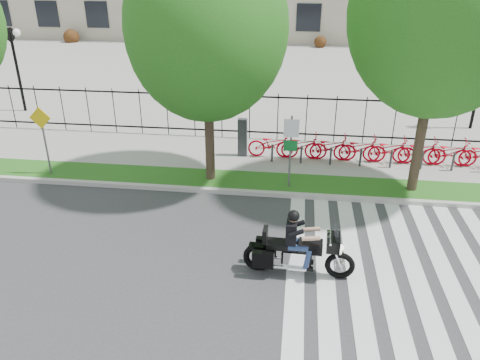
# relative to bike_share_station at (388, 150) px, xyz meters

# --- Properties ---
(ground) EXTENTS (120.00, 120.00, 0.00)m
(ground) POSITION_rel_bike_share_station_xyz_m (-5.49, -7.20, -0.67)
(ground) COLOR #343437
(ground) RESTS_ON ground
(curb) EXTENTS (60.00, 0.20, 0.15)m
(curb) POSITION_rel_bike_share_station_xyz_m (-5.49, -3.10, -0.59)
(curb) COLOR #B1AEA6
(curb) RESTS_ON ground
(grass_verge) EXTENTS (60.00, 1.50, 0.15)m
(grass_verge) POSITION_rel_bike_share_station_xyz_m (-5.49, -2.25, -0.59)
(grass_verge) COLOR #1B5314
(grass_verge) RESTS_ON ground
(sidewalk) EXTENTS (60.00, 3.50, 0.15)m
(sidewalk) POSITION_rel_bike_share_station_xyz_m (-5.49, 0.25, -0.59)
(sidewalk) COLOR #9C9A92
(sidewalk) RESTS_ON ground
(plaza) EXTENTS (80.00, 34.00, 0.10)m
(plaza) POSITION_rel_bike_share_station_xyz_m (-5.49, 17.80, -0.62)
(plaza) COLOR #9C9A92
(plaza) RESTS_ON ground
(crosswalk_stripes) EXTENTS (5.70, 8.00, 0.01)m
(crosswalk_stripes) POSITION_rel_bike_share_station_xyz_m (-0.66, -7.20, -0.66)
(crosswalk_stripes) COLOR silver
(crosswalk_stripes) RESTS_ON ground
(iron_fence) EXTENTS (30.00, 0.06, 2.00)m
(iron_fence) POSITION_rel_bike_share_station_xyz_m (-5.49, 2.00, 0.48)
(iron_fence) COLOR black
(iron_fence) RESTS_ON sidewalk
(lamp_post_left) EXTENTS (1.06, 0.70, 4.25)m
(lamp_post_left) POSITION_rel_bike_share_station_xyz_m (-17.49, 4.80, 2.54)
(lamp_post_left) COLOR black
(lamp_post_left) RESTS_ON ground
(street_tree_1) EXTENTS (5.11, 5.11, 8.05)m
(street_tree_1) POSITION_rel_bike_share_station_xyz_m (-6.40, -2.25, 4.58)
(street_tree_1) COLOR #34271C
(street_tree_1) RESTS_ON grass_verge
(street_tree_2) EXTENTS (5.38, 5.38, 8.75)m
(street_tree_2) POSITION_rel_bike_share_station_xyz_m (0.50, -2.25, 5.13)
(street_tree_2) COLOR #34271C
(street_tree_2) RESTS_ON grass_verge
(bike_share_station) EXTENTS (11.15, 0.88, 1.50)m
(bike_share_station) POSITION_rel_bike_share_station_xyz_m (0.00, 0.00, 0.00)
(bike_share_station) COLOR #2D2D33
(bike_share_station) RESTS_ON sidewalk
(sign_pole_regulatory) EXTENTS (0.50, 0.09, 2.50)m
(sign_pole_regulatory) POSITION_rel_bike_share_station_xyz_m (-3.63, -2.62, 1.07)
(sign_pole_regulatory) COLOR #59595B
(sign_pole_regulatory) RESTS_ON grass_verge
(sign_pole_warning) EXTENTS (0.78, 0.09, 2.49)m
(sign_pole_warning) POSITION_rel_bike_share_station_xyz_m (-12.22, -2.62, 1.08)
(sign_pole_warning) COLOR #59595B
(sign_pole_warning) RESTS_ON grass_verge
(motorcycle_rider) EXTENTS (2.78, 0.83, 2.14)m
(motorcycle_rider) POSITION_rel_bike_share_station_xyz_m (-3.25, -7.28, 0.05)
(motorcycle_rider) COLOR black
(motorcycle_rider) RESTS_ON ground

